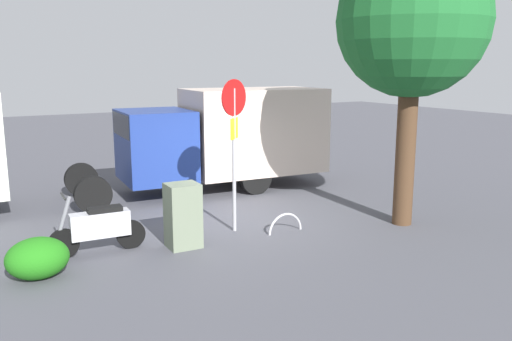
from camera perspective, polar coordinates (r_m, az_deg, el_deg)
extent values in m
plane|color=#494A51|center=(12.41, -2.76, -5.36)|extent=(60.00, 60.00, 0.00)
cylinder|color=black|center=(16.53, -2.92, 0.43)|extent=(0.92, 0.31, 0.90)
cylinder|color=black|center=(14.83, -0.05, -0.80)|extent=(0.92, 0.31, 0.90)
cylinder|color=black|center=(15.39, -18.13, -0.92)|extent=(0.92, 0.31, 0.90)
cylinder|color=black|center=(13.55, -17.00, -2.45)|extent=(0.92, 0.31, 0.90)
cube|color=beige|center=(15.65, -0.25, 4.31)|extent=(4.04, 2.47, 2.41)
cube|color=navy|center=(14.66, -10.69, 2.64)|extent=(1.95, 2.22, 1.90)
cube|color=black|center=(14.59, -10.77, 4.97)|extent=(1.95, 2.07, 0.60)
cylinder|color=black|center=(10.61, -19.83, -7.36)|extent=(0.56, 0.13, 0.56)
cylinder|color=black|center=(10.81, -13.21, -6.63)|extent=(0.56, 0.13, 0.56)
cube|color=silver|center=(10.62, -16.31, -5.54)|extent=(1.12, 0.38, 0.48)
cube|color=black|center=(10.56, -15.85, -4.08)|extent=(0.65, 0.31, 0.12)
cylinder|color=slate|center=(10.46, -19.76, -4.47)|extent=(0.29, 0.09, 0.69)
cylinder|color=black|center=(10.37, -19.89, -2.61)|extent=(0.07, 0.55, 0.04)
cylinder|color=#9E9EA3|center=(11.31, -2.36, 0.99)|extent=(0.08, 0.08, 3.06)
cylinder|color=red|center=(11.14, -2.37, 7.78)|extent=(0.71, 0.32, 0.76)
cube|color=yellow|center=(11.19, -2.34, 4.51)|extent=(0.33, 0.33, 0.44)
cylinder|color=#47301E|center=(12.26, 15.67, 1.98)|extent=(0.43, 0.43, 3.32)
sphere|color=#1A5E28|center=(12.15, 16.38, 15.11)|extent=(3.24, 3.24, 3.24)
cube|color=slate|center=(10.58, -7.80, -4.79)|extent=(0.64, 0.56, 1.28)
torus|color=#B7B7BC|center=(11.58, 3.15, -6.59)|extent=(0.85, 0.06, 0.85)
ellipsoid|color=#1F7116|center=(9.78, -22.30, -8.66)|extent=(1.03, 0.85, 0.71)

